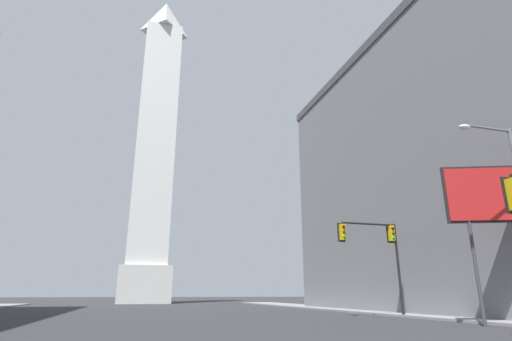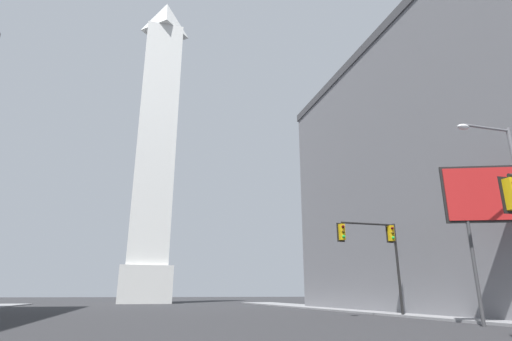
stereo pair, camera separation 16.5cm
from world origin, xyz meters
name	(u,v)px [view 2 (the right image)]	position (x,y,z in m)	size (l,w,h in m)	color
sidewalk_right	(417,314)	(18.27, 25.03, 0.07)	(5.00, 83.44, 0.15)	gray
obelisk	(156,143)	(0.00, 69.54, 27.95)	(8.33, 8.33, 58.71)	silver
traffic_light_mid_right	(378,244)	(14.65, 23.66, 4.86)	(4.73, 0.51, 6.39)	black
billboard_sign	(507,197)	(16.63, 14.48, 6.34)	(6.02, 2.52, 8.06)	#3F3F42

